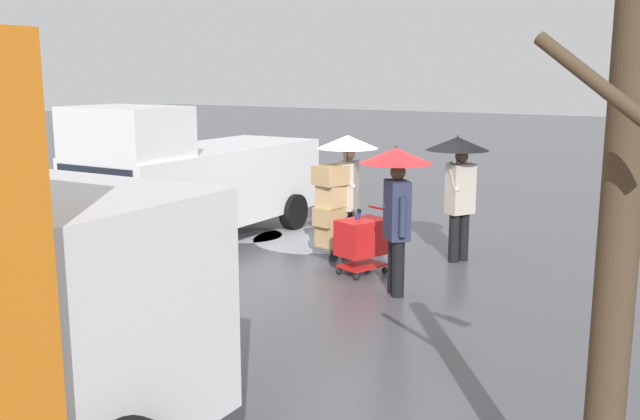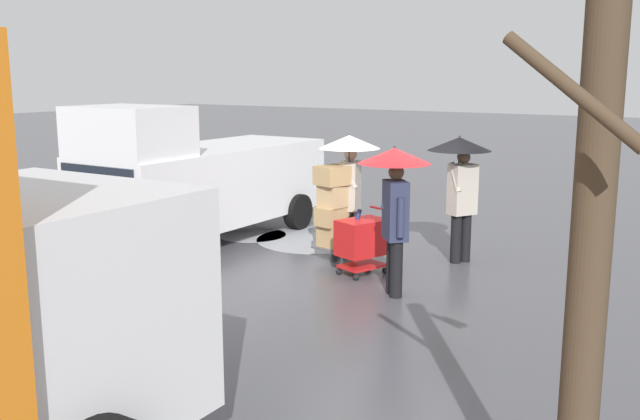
% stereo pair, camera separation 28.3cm
% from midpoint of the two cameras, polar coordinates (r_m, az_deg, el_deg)
% --- Properties ---
extents(ground_plane, '(90.00, 90.00, 0.00)m').
position_cam_midpoint_polar(ground_plane, '(11.62, 5.29, -4.86)').
color(ground_plane, '#4C4C51').
extents(slush_patch_near_cluster, '(2.33, 2.33, 0.01)m').
position_cam_midpoint_polar(slush_patch_near_cluster, '(13.72, 0.37, -2.34)').
color(slush_patch_near_cluster, '#999BA0').
rests_on(slush_patch_near_cluster, ground).
extents(slush_patch_mid_street, '(1.33, 1.33, 0.01)m').
position_cam_midpoint_polar(slush_patch_mid_street, '(14.15, -4.84, -1.97)').
color(slush_patch_mid_street, '#ADAFB5').
rests_on(slush_patch_mid_street, ground).
extents(cargo_van_parked_right, '(2.22, 5.35, 2.60)m').
position_cam_midpoint_polar(cargo_van_parked_right, '(13.57, -9.09, 2.43)').
color(cargo_van_parked_right, white).
rests_on(cargo_van_parked_right, ground).
extents(shopping_cart_vendor, '(0.79, 0.96, 1.04)m').
position_cam_midpoint_polar(shopping_cart_vendor, '(11.28, 4.12, -2.33)').
color(shopping_cart_vendor, red).
rests_on(shopping_cart_vendor, ground).
extents(hand_dolly_boxes, '(0.66, 0.80, 1.61)m').
position_cam_midpoint_polar(hand_dolly_boxes, '(12.13, 1.76, 0.30)').
color(hand_dolly_boxes, '#515156').
rests_on(hand_dolly_boxes, ground).
extents(pedestrian_pink_side, '(1.04, 1.04, 2.15)m').
position_cam_midpoint_polar(pedestrian_pink_side, '(12.17, 3.05, 3.52)').
color(pedestrian_pink_side, black).
rests_on(pedestrian_pink_side, ground).
extents(pedestrian_black_side, '(1.04, 1.04, 2.15)m').
position_cam_midpoint_polar(pedestrian_black_side, '(12.03, 11.80, 3.21)').
color(pedestrian_black_side, black).
rests_on(pedestrian_black_side, ground).
extents(pedestrian_white_side, '(1.04, 1.04, 2.15)m').
position_cam_midpoint_polar(pedestrian_white_side, '(10.12, 6.78, 1.95)').
color(pedestrian_white_side, black).
rests_on(pedestrian_white_side, ground).
extents(bare_tree_near, '(1.05, 1.06, 3.61)m').
position_cam_midpoint_polar(bare_tree_near, '(4.55, 22.43, -5.92)').
color(bare_tree_near, '#423323').
rests_on(bare_tree_near, ground).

